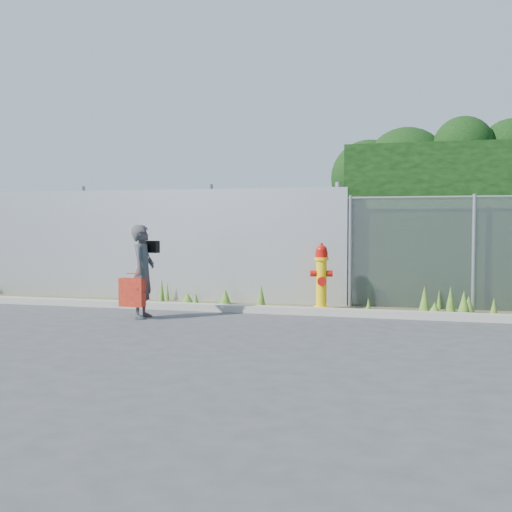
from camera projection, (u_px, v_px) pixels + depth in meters
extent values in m
plane|color=#3B3B3D|center=(250.00, 331.00, 9.18)|extent=(80.00, 80.00, 0.00)
cube|color=gray|center=(279.00, 310.00, 10.91)|extent=(16.00, 0.22, 0.12)
cube|color=#4C472B|center=(287.00, 309.00, 11.49)|extent=(16.00, 1.20, 0.01)
cone|color=#437021|center=(188.00, 298.00, 12.36)|extent=(0.22, 0.22, 0.18)
cone|color=#437021|center=(368.00, 305.00, 11.34)|extent=(0.09, 0.09, 0.20)
cone|color=#437021|center=(494.00, 308.00, 10.49)|extent=(0.14, 0.14, 0.31)
cone|color=#437021|center=(225.00, 297.00, 12.09)|extent=(0.22, 0.22, 0.30)
cone|color=#437021|center=(435.00, 310.00, 10.59)|extent=(0.24, 0.24, 0.23)
cone|color=#437021|center=(196.00, 301.00, 11.55)|extent=(0.17, 0.17, 0.27)
cone|color=#437021|center=(469.00, 306.00, 10.77)|extent=(0.23, 0.23, 0.31)
cone|color=#437021|center=(70.00, 287.00, 13.37)|extent=(0.13, 0.13, 0.40)
cone|color=#437021|center=(462.00, 310.00, 10.42)|extent=(0.13, 0.13, 0.25)
cone|color=#437021|center=(450.00, 300.00, 10.90)|extent=(0.18, 0.18, 0.46)
cone|color=#437021|center=(463.00, 306.00, 10.55)|extent=(0.19, 0.19, 0.36)
cone|color=#437021|center=(162.00, 292.00, 11.87)|extent=(0.13, 0.13, 0.51)
cone|color=#437021|center=(424.00, 301.00, 10.74)|extent=(0.21, 0.21, 0.48)
cone|color=#437021|center=(167.00, 292.00, 12.58)|extent=(0.08, 0.08, 0.38)
cone|color=#437021|center=(439.00, 300.00, 11.32)|extent=(0.10, 0.10, 0.36)
cone|color=#437021|center=(261.00, 297.00, 11.43)|extent=(0.20, 0.20, 0.44)
cone|color=#437021|center=(464.00, 305.00, 10.37)|extent=(0.24, 0.24, 0.44)
cube|color=#B3B6BB|center=(136.00, 245.00, 12.88)|extent=(8.50, 0.08, 2.20)
cylinder|color=gray|center=(83.00, 242.00, 13.32)|extent=(0.10, 0.10, 2.30)
cylinder|color=gray|center=(211.00, 243.00, 12.58)|extent=(0.10, 0.10, 2.30)
cylinder|color=gray|center=(337.00, 244.00, 11.92)|extent=(0.10, 0.10, 2.30)
cylinder|color=gray|center=(350.00, 251.00, 11.74)|extent=(0.07, 0.07, 2.05)
cylinder|color=gray|center=(474.00, 253.00, 11.17)|extent=(0.07, 0.07, 2.05)
sphere|color=black|center=(369.00, 178.00, 12.75)|extent=(1.52, 1.52, 1.52)
sphere|color=black|center=(407.00, 171.00, 12.50)|extent=(1.68, 1.68, 1.68)
sphere|color=black|center=(464.00, 147.00, 11.91)|extent=(1.13, 1.13, 1.13)
sphere|color=black|center=(511.00, 150.00, 11.93)|extent=(1.16, 1.16, 1.16)
cylinder|color=yellow|center=(321.00, 308.00, 11.38)|extent=(0.29, 0.29, 0.06)
cylinder|color=yellow|center=(321.00, 285.00, 11.35)|extent=(0.19, 0.19, 0.89)
cylinder|color=yellow|center=(322.00, 259.00, 11.33)|extent=(0.25, 0.25, 0.05)
cylinder|color=#B20F0A|center=(322.00, 255.00, 11.33)|extent=(0.22, 0.22, 0.10)
sphere|color=#B20F0A|center=(322.00, 250.00, 11.32)|extent=(0.20, 0.20, 0.20)
cylinder|color=#B20F0A|center=(322.00, 245.00, 11.32)|extent=(0.05, 0.05, 0.05)
cylinder|color=#B20F0A|center=(313.00, 273.00, 11.38)|extent=(0.10, 0.12, 0.12)
cylinder|color=#B20F0A|center=(330.00, 274.00, 11.30)|extent=(0.10, 0.12, 0.12)
cylinder|color=#B20F0A|center=(320.00, 281.00, 11.21)|extent=(0.16, 0.13, 0.16)
imported|color=#0D5857|center=(143.00, 272.00, 10.37)|extent=(0.43, 0.59, 1.51)
cube|color=#A2091D|center=(132.00, 292.00, 10.25)|extent=(0.41, 0.15, 0.46)
cylinder|color=#A2091D|center=(132.00, 273.00, 10.24)|extent=(0.20, 0.02, 0.02)
cube|color=black|center=(151.00, 247.00, 10.52)|extent=(0.26, 0.11, 0.20)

